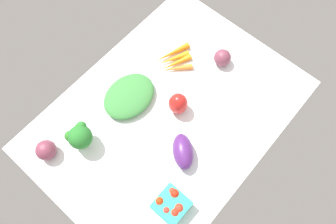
% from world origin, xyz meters
% --- Properties ---
extents(tablecloth, '(1.04, 0.76, 0.02)m').
position_xyz_m(tablecloth, '(0.00, 0.00, 0.01)').
color(tablecloth, white).
rests_on(tablecloth, ground).
extents(leafy_greens_clump, '(0.23, 0.18, 0.05)m').
position_xyz_m(leafy_greens_clump, '(-0.05, 0.16, 0.04)').
color(leafy_greens_clump, '#3A823C').
rests_on(leafy_greens_clump, tablecloth).
extents(carrot_bunch, '(0.18, 0.16, 0.03)m').
position_xyz_m(carrot_bunch, '(0.20, 0.14, 0.03)').
color(carrot_bunch, orange).
rests_on(carrot_bunch, tablecloth).
extents(red_onion_center, '(0.07, 0.07, 0.07)m').
position_xyz_m(red_onion_center, '(0.33, -0.01, 0.06)').
color(red_onion_center, brown).
rests_on(red_onion_center, tablecloth).
extents(red_onion_near_basket, '(0.08, 0.08, 0.08)m').
position_xyz_m(red_onion_near_basket, '(-0.41, 0.23, 0.06)').
color(red_onion_near_basket, brown).
rests_on(red_onion_near_basket, tablecloth).
extents(berry_basket, '(0.11, 0.11, 0.07)m').
position_xyz_m(berry_basket, '(-0.26, -0.24, 0.05)').
color(berry_basket, teal).
rests_on(berry_basket, tablecloth).
extents(eggplant, '(0.15, 0.15, 0.07)m').
position_xyz_m(eggplant, '(-0.09, -0.15, 0.06)').
color(eggplant, '#52246C').
rests_on(eggplant, tablecloth).
extents(bell_pepper_red, '(0.09, 0.09, 0.10)m').
position_xyz_m(bell_pepper_red, '(0.04, -0.01, 0.07)').
color(bell_pepper_red, red).
rests_on(bell_pepper_red, tablecloth).
extents(broccoli_head, '(0.09, 0.09, 0.12)m').
position_xyz_m(broccoli_head, '(-0.30, 0.17, 0.09)').
color(broccoli_head, '#95C989').
rests_on(broccoli_head, tablecloth).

